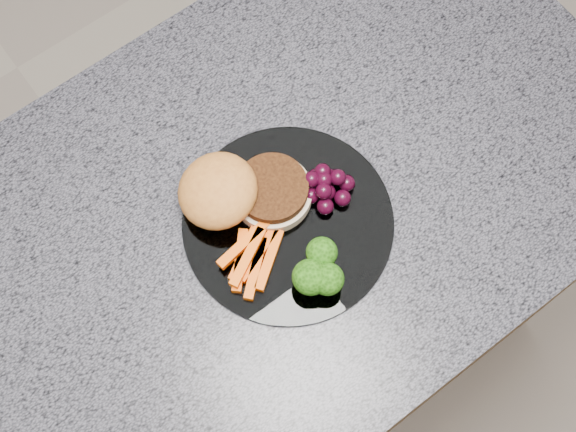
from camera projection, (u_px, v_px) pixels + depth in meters
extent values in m
plane|color=#AEA392|center=(240.00, 375.00, 1.81)|extent=(4.00, 4.00, 0.00)
cube|color=#4E371B|center=(227.00, 334.00, 1.41)|extent=(1.20, 0.60, 0.86)
cube|color=#52515B|center=(201.00, 257.00, 0.99)|extent=(1.20, 0.60, 0.04)
cylinder|color=white|center=(288.00, 223.00, 0.98)|extent=(0.26, 0.26, 0.01)
cylinder|color=beige|center=(272.00, 193.00, 0.98)|extent=(0.13, 0.13, 0.02)
cylinder|color=#48240E|center=(272.00, 188.00, 0.97)|extent=(0.12, 0.12, 0.01)
ellipsoid|color=#BC752F|center=(218.00, 193.00, 0.96)|extent=(0.13, 0.13, 0.05)
cube|color=#FF5A04|center=(246.00, 252.00, 0.96)|extent=(0.07, 0.05, 0.01)
cube|color=#FF5A04|center=(259.00, 254.00, 0.96)|extent=(0.08, 0.04, 0.01)
cube|color=#FF5A04|center=(256.00, 268.00, 0.95)|extent=(0.07, 0.06, 0.01)
cube|color=#FF5A04|center=(243.00, 244.00, 0.95)|extent=(0.08, 0.02, 0.01)
cube|color=#FF5A04|center=(248.00, 257.00, 0.95)|extent=(0.07, 0.05, 0.01)
cube|color=#FF5A04|center=(269.00, 260.00, 0.96)|extent=(0.07, 0.05, 0.01)
cube|color=#FF5A04|center=(240.00, 261.00, 0.96)|extent=(0.06, 0.07, 0.01)
cylinder|color=olive|center=(310.00, 283.00, 0.94)|extent=(0.02, 0.02, 0.02)
ellipsoid|color=#123607|center=(310.00, 277.00, 0.92)|extent=(0.04, 0.04, 0.04)
cylinder|color=olive|center=(321.00, 258.00, 0.95)|extent=(0.01, 0.01, 0.02)
ellipsoid|color=#123607|center=(322.00, 252.00, 0.93)|extent=(0.04, 0.04, 0.03)
cylinder|color=olive|center=(327.00, 284.00, 0.94)|extent=(0.01, 0.01, 0.02)
ellipsoid|color=#123607|center=(327.00, 279.00, 0.92)|extent=(0.04, 0.04, 0.04)
sphere|color=black|center=(327.00, 192.00, 0.98)|extent=(0.02, 0.02, 0.02)
sphere|color=black|center=(332.00, 177.00, 0.99)|extent=(0.02, 0.02, 0.02)
sphere|color=black|center=(316.00, 177.00, 0.99)|extent=(0.02, 0.02, 0.02)
sphere|color=black|center=(311.00, 195.00, 0.98)|extent=(0.02, 0.02, 0.02)
sphere|color=black|center=(325.00, 206.00, 0.97)|extent=(0.02, 0.02, 0.02)
sphere|color=black|center=(343.00, 198.00, 0.98)|extent=(0.02, 0.02, 0.02)
sphere|color=black|center=(347.00, 183.00, 0.99)|extent=(0.02, 0.02, 0.02)
sphere|color=black|center=(324.00, 180.00, 0.97)|extent=(0.02, 0.02, 0.02)
sphere|color=black|center=(324.00, 191.00, 0.97)|extent=(0.02, 0.02, 0.02)
sphere|color=black|center=(338.00, 177.00, 0.97)|extent=(0.02, 0.02, 0.02)
sphere|color=black|center=(312.00, 179.00, 0.97)|extent=(0.02, 0.02, 0.02)
sphere|color=black|center=(322.00, 171.00, 0.97)|extent=(0.02, 0.02, 0.02)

